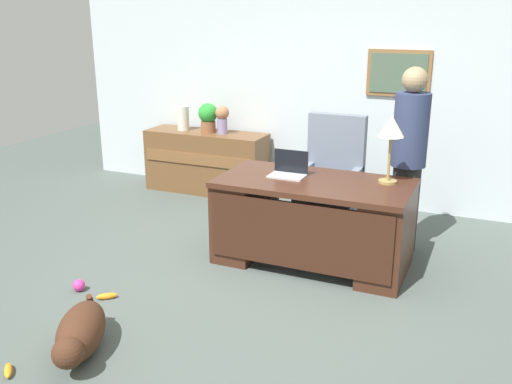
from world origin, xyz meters
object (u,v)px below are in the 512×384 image
object	(u,v)px
credenza	(207,162)
person_standing	(408,158)
laptop	(289,170)
dog_toy_bone	(8,370)
vase_with_flowers	(222,118)
vase_empty	(183,118)
potted_plant	(208,116)
desk	(312,220)
dog_toy_ball	(79,285)
armchair	(331,182)
desk_lamp	(391,131)
dog_toy_plush	(107,296)
dog_lying	(80,333)

from	to	relation	value
credenza	person_standing	distance (m)	2.80
laptop	dog_toy_bone	bearing A→B (deg)	-111.73
vase_with_flowers	vase_empty	distance (m)	0.55
laptop	potted_plant	distance (m)	2.19
vase_with_flowers	vase_empty	bearing A→B (deg)	180.00
desk	laptop	distance (m)	0.50
vase_empty	dog_toy_ball	size ratio (longest dim) A/B	3.04
desk	armchair	distance (m)	0.91
desk_lamp	vase_empty	size ratio (longest dim) A/B	1.94
desk	armchair	size ratio (longest dim) A/B	1.41
potted_plant	dog_toy_plush	size ratio (longest dim) A/B	2.18
armchair	dog_toy_plush	size ratio (longest dim) A/B	7.25
desk	dog_toy_ball	size ratio (longest dim) A/B	17.00
desk_lamp	dog_toy_ball	world-z (taller)	desk_lamp
desk_lamp	dog_toy_ball	distance (m)	2.91
person_standing	laptop	world-z (taller)	person_standing
dog_toy_ball	dog_toy_plush	distance (m)	0.30
vase_empty	dog_toy_ball	world-z (taller)	vase_empty
desk	vase_with_flowers	size ratio (longest dim) A/B	4.94
armchair	potted_plant	world-z (taller)	armchair
desk	person_standing	world-z (taller)	person_standing
desk_lamp	vase_with_flowers	xyz separation A→B (m)	(-2.28, 1.34, -0.28)
vase_with_flowers	dog_toy_plush	size ratio (longest dim) A/B	2.08
vase_empty	dog_toy_bone	world-z (taller)	vase_empty
desk_lamp	vase_empty	bearing A→B (deg)	154.62
dog_toy_plush	desk_lamp	bearing A→B (deg)	38.84
laptop	desk_lamp	size ratio (longest dim) A/B	0.54
desk	dog_toy_ball	xyz separation A→B (m)	(-1.58, -1.29, -0.37)
dog_lying	potted_plant	world-z (taller)	potted_plant
laptop	vase_empty	size ratio (longest dim) A/B	1.06
laptop	vase_with_flowers	xyz separation A→B (m)	(-1.42, 1.47, 0.13)
dog_toy_plush	credenza	bearing A→B (deg)	102.32
credenza	armchair	world-z (taller)	armchair
potted_plant	dog_toy_ball	world-z (taller)	potted_plant
desk	vase_empty	distance (m)	2.76
credenza	dog_toy_bone	distance (m)	3.99
vase_empty	laptop	bearing A→B (deg)	-36.81
desk	person_standing	bearing A→B (deg)	43.68
desk_lamp	potted_plant	distance (m)	2.83
credenza	dog_toy_bone	xyz separation A→B (m)	(0.67, -3.92, -0.36)
vase_empty	potted_plant	distance (m)	0.36
laptop	dog_toy_ball	distance (m)	2.06
credenza	dog_toy_ball	size ratio (longest dim) A/B	15.50
credenza	armchair	size ratio (longest dim) A/B	1.29
desk_lamp	dog_toy_plush	bearing A→B (deg)	-141.16
credenza	dog_toy_ball	xyz separation A→B (m)	(0.33, -2.84, -0.34)
laptop	vase_empty	distance (m)	2.46
credenza	vase_empty	size ratio (longest dim) A/B	5.10
potted_plant	dog_toy_plush	xyz separation A→B (m)	(0.59, -2.86, -0.94)
armchair	dog_toy_ball	world-z (taller)	armchair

